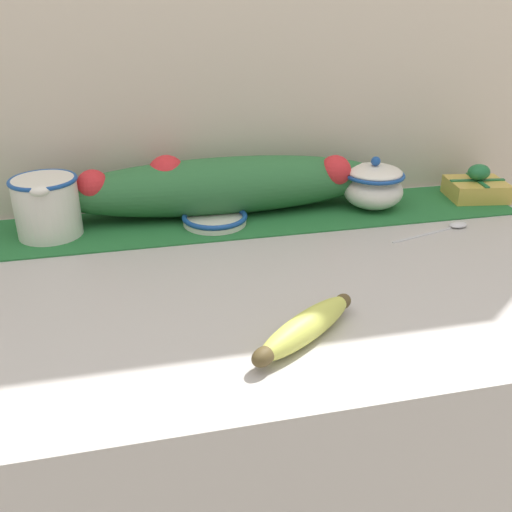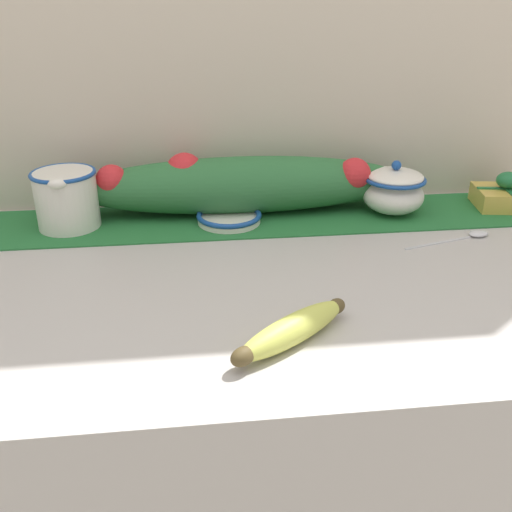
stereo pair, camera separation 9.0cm
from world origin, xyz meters
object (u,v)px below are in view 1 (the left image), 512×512
object	(u,v)px
small_dish	(215,219)
gift_box	(476,187)
spoon	(453,226)
banana	(305,327)
sugar_bowl	(374,186)
cream_pitcher	(47,205)

from	to	relation	value
small_dish	gift_box	size ratio (longest dim) A/B	0.96
spoon	banana	bearing A→B (deg)	-158.04
spoon	sugar_bowl	bearing A→B (deg)	113.91
sugar_bowl	banana	bearing A→B (deg)	-122.91
small_dish	spoon	xyz separation A→B (m)	(0.46, -0.12, -0.01)
gift_box	cream_pitcher	bearing A→B (deg)	-179.71
cream_pitcher	gift_box	world-z (taller)	cream_pitcher
small_dish	banana	xyz separation A→B (m)	(0.05, -0.44, 0.01)
small_dish	sugar_bowl	bearing A→B (deg)	2.54
cream_pitcher	small_dish	size ratio (longest dim) A/B	1.11
spoon	gift_box	distance (m)	0.20
banana	spoon	size ratio (longest dim) A/B	1.00
sugar_bowl	spoon	size ratio (longest dim) A/B	0.69
sugar_bowl	gift_box	bearing A→B (deg)	1.28
sugar_bowl	small_dish	bearing A→B (deg)	-177.46
sugar_bowl	spoon	distance (m)	0.19
spoon	small_dish	bearing A→B (deg)	149.32
banana	gift_box	distance (m)	0.71
cream_pitcher	small_dish	distance (m)	0.32
gift_box	banana	bearing A→B (deg)	-139.95
cream_pitcher	spoon	bearing A→B (deg)	-10.20
sugar_bowl	banana	world-z (taller)	sugar_bowl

